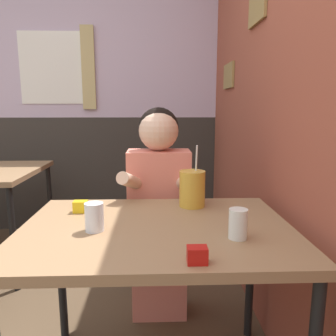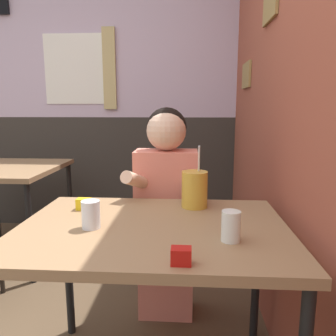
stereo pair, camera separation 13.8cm
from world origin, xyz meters
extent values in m
cube|color=#9E4C38|center=(1.34, 1.13, 1.35)|extent=(0.06, 4.26, 2.70)
cube|color=olive|center=(1.30, 1.69, 1.43)|extent=(0.02, 0.30, 0.19)
cube|color=silver|center=(0.00, 2.29, 1.90)|extent=(5.63, 0.06, 1.60)
cube|color=#332D28|center=(0.00, 2.29, 0.55)|extent=(5.63, 0.06, 1.10)
cube|color=white|center=(-0.22, 2.26, 1.55)|extent=(0.57, 0.01, 0.64)
cube|color=tan|center=(0.13, 2.24, 1.55)|extent=(0.12, 0.02, 0.74)
cube|color=#93704C|center=(0.74, 0.31, 0.72)|extent=(1.04, 0.75, 0.04)
cylinder|color=black|center=(0.26, 0.64, 0.35)|extent=(0.04, 0.04, 0.71)
cylinder|color=black|center=(1.22, 0.64, 0.35)|extent=(0.04, 0.04, 0.71)
cube|color=#93704C|center=(-0.54, 1.51, 0.72)|extent=(0.78, 0.84, 0.04)
cylinder|color=black|center=(-0.19, 1.13, 0.35)|extent=(0.04, 0.04, 0.71)
cylinder|color=black|center=(-0.19, 1.89, 0.35)|extent=(0.04, 0.04, 0.71)
cylinder|color=black|center=(-0.33, 0.99, 0.21)|extent=(0.03, 0.03, 0.43)
cube|color=#EA7F6B|center=(0.75, 0.86, 0.23)|extent=(0.31, 0.20, 0.47)
cube|color=#EA7F6B|center=(0.75, 0.86, 0.71)|extent=(0.34, 0.20, 0.50)
sphere|color=black|center=(0.75, 0.88, 1.09)|extent=(0.22, 0.22, 0.22)
sphere|color=beige|center=(0.75, 0.86, 1.07)|extent=(0.21, 0.21, 0.21)
cylinder|color=beige|center=(0.62, 0.72, 0.82)|extent=(0.14, 0.27, 0.15)
cylinder|color=beige|center=(0.89, 0.72, 0.82)|extent=(0.14, 0.27, 0.15)
cylinder|color=gold|center=(0.90, 0.56, 0.82)|extent=(0.12, 0.12, 0.17)
cylinder|color=white|center=(0.92, 0.56, 0.96)|extent=(0.01, 0.04, 0.14)
cylinder|color=silver|center=(0.51, 0.26, 0.79)|extent=(0.07, 0.07, 0.11)
cylinder|color=silver|center=(1.02, 0.17, 0.79)|extent=(0.07, 0.07, 0.11)
cube|color=#B7140F|center=(0.86, -0.01, 0.77)|extent=(0.06, 0.04, 0.05)
cube|color=yellow|center=(0.41, 0.49, 0.77)|extent=(0.06, 0.04, 0.05)
camera|label=1|loc=(0.74, -0.90, 1.19)|focal=35.00mm
camera|label=2|loc=(0.88, -0.90, 1.19)|focal=35.00mm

